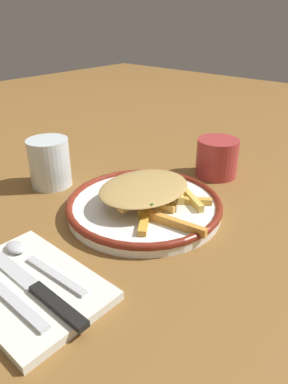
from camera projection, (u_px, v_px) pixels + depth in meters
name	position (u px, v px, depth m)	size (l,w,h in m)	color
ground_plane	(144.00, 212.00, 0.59)	(2.60, 2.60, 0.00)	brown
plate	(144.00, 205.00, 0.58)	(0.26, 0.26, 0.02)	white
fries_heap	(147.00, 191.00, 0.57)	(0.17, 0.21, 0.04)	#E8C55E
napkin	(28.00, 287.00, 0.42)	(0.13, 0.19, 0.01)	silver
fork	(0.00, 289.00, 0.41)	(0.02, 0.18, 0.00)	silver
knife	(36.00, 288.00, 0.41)	(0.02, 0.21, 0.01)	black
spoon	(30.00, 258.00, 0.46)	(0.02, 0.15, 0.01)	silver
water_glass	(50.00, 163.00, 0.66)	(0.08, 0.08, 0.09)	silver
coffee_mug	(217.00, 157.00, 0.71)	(0.11, 0.08, 0.08)	#AB3434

